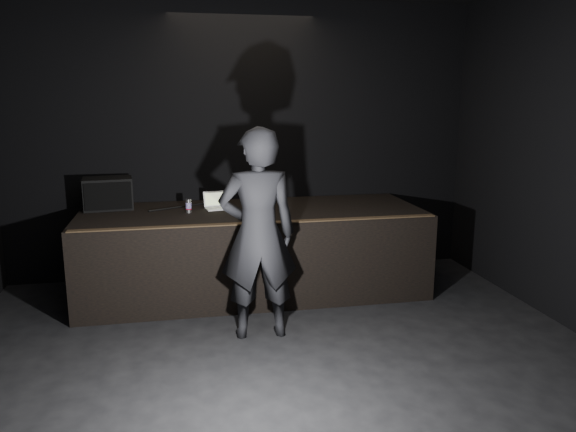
% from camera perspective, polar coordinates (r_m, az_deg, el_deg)
% --- Properties ---
extents(ground, '(7.00, 7.00, 0.00)m').
position_cam_1_polar(ground, '(4.48, 1.50, -19.23)').
color(ground, black).
rests_on(ground, ground).
extents(room_walls, '(6.10, 7.10, 3.52)m').
position_cam_1_polar(room_walls, '(3.83, 1.67, 7.52)').
color(room_walls, black).
rests_on(room_walls, ground).
extents(stage_riser, '(4.00, 1.50, 1.00)m').
position_cam_1_polar(stage_riser, '(6.76, -3.60, -3.53)').
color(stage_riser, black).
rests_on(stage_riser, ground).
extents(riser_lip, '(3.92, 0.10, 0.01)m').
position_cam_1_polar(riser_lip, '(5.96, -2.74, -0.68)').
color(riser_lip, brown).
rests_on(riser_lip, stage_riser).
extents(stage_monitor, '(0.60, 0.47, 0.37)m').
position_cam_1_polar(stage_monitor, '(7.00, -17.81, 2.20)').
color(stage_monitor, black).
rests_on(stage_monitor, stage_riser).
extents(cable, '(0.88, 0.47, 0.02)m').
position_cam_1_polar(cable, '(6.93, -10.32, 1.01)').
color(cable, black).
rests_on(cable, stage_riser).
extents(laptop, '(0.32, 0.30, 0.19)m').
position_cam_1_polar(laptop, '(6.78, -7.26, 1.21)').
color(laptop, white).
rests_on(laptop, stage_riser).
extents(beer_can, '(0.07, 0.07, 0.16)m').
position_cam_1_polar(beer_can, '(6.56, -10.07, 1.01)').
color(beer_can, silver).
rests_on(beer_can, stage_riser).
extents(plastic_cup, '(0.08, 0.08, 0.11)m').
position_cam_1_polar(plastic_cup, '(7.01, -3.42, 1.68)').
color(plastic_cup, white).
rests_on(plastic_cup, stage_riser).
extents(wii_remote, '(0.05, 0.15, 0.03)m').
position_cam_1_polar(wii_remote, '(6.13, -4.46, -0.25)').
color(wii_remote, white).
rests_on(wii_remote, stage_riser).
extents(person, '(0.75, 0.50, 2.05)m').
position_cam_1_polar(person, '(5.38, -3.07, -1.87)').
color(person, black).
rests_on(person, ground).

